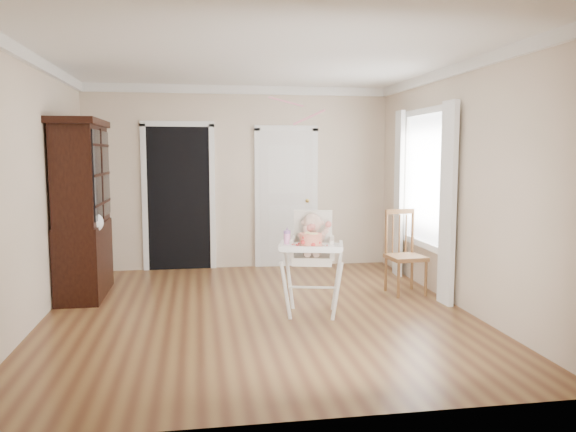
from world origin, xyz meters
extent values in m
plane|color=brown|center=(0.00, 0.00, 0.00)|extent=(5.00, 5.00, 0.00)
plane|color=white|center=(0.00, 0.00, 2.70)|extent=(5.00, 5.00, 0.00)
plane|color=beige|center=(0.00, 2.50, 1.35)|extent=(4.50, 0.00, 4.50)
plane|color=beige|center=(-2.25, 0.00, 1.35)|extent=(0.00, 5.00, 5.00)
plane|color=beige|center=(2.25, 0.00, 1.35)|extent=(0.00, 5.00, 5.00)
cube|color=black|center=(-0.90, 2.48, 1.05)|extent=(0.90, 0.03, 2.10)
cube|color=white|center=(-1.39, 2.48, 1.05)|extent=(0.08, 0.05, 2.18)
cube|color=white|center=(-0.41, 2.48, 1.05)|extent=(0.08, 0.05, 2.18)
cube|color=white|center=(-0.90, 2.48, 2.14)|extent=(1.06, 0.05, 0.08)
cube|color=white|center=(0.70, 2.48, 1.02)|extent=(0.80, 0.05, 2.05)
cube|color=white|center=(0.26, 2.48, 1.02)|extent=(0.08, 0.05, 2.13)
cube|color=white|center=(1.14, 2.48, 1.02)|extent=(0.08, 0.05, 2.13)
sphere|color=gold|center=(1.02, 2.44, 1.00)|extent=(0.06, 0.06, 0.06)
cube|color=white|center=(2.23, 0.80, 1.40)|extent=(0.02, 1.20, 1.60)
cube|color=white|center=(2.21, 0.80, 2.24)|extent=(0.06, 1.36, 0.08)
cube|color=white|center=(2.15, 0.02, 1.15)|extent=(0.08, 0.28, 2.30)
cube|color=white|center=(2.15, 1.58, 1.15)|extent=(0.08, 0.28, 2.30)
cylinder|color=white|center=(0.25, -0.31, 0.30)|extent=(0.16, 0.11, 0.65)
cylinder|color=white|center=(0.76, -0.44, 0.30)|extent=(0.11, 0.16, 0.65)
cylinder|color=white|center=(0.36, 0.15, 0.30)|extent=(0.11, 0.16, 0.65)
cylinder|color=white|center=(0.87, 0.03, 0.30)|extent=(0.16, 0.11, 0.65)
cylinder|color=white|center=(0.55, -0.20, 0.31)|extent=(0.49, 0.15, 0.03)
cube|color=silver|center=(0.56, -0.14, 0.60)|extent=(0.50, 0.48, 0.09)
cube|color=silver|center=(0.36, -0.09, 0.73)|extent=(0.13, 0.37, 0.20)
cube|color=silver|center=(0.76, -0.19, 0.73)|extent=(0.13, 0.37, 0.20)
cube|color=silver|center=(0.61, 0.04, 0.86)|extent=(0.42, 0.16, 0.48)
cube|color=white|center=(0.50, -0.40, 0.77)|extent=(0.70, 0.57, 0.03)
cube|color=white|center=(0.45, -0.60, 0.79)|extent=(0.60, 0.18, 0.04)
ellipsoid|color=beige|center=(0.57, -0.11, 0.76)|extent=(0.26, 0.23, 0.28)
sphere|color=beige|center=(0.57, -0.11, 0.99)|extent=(0.24, 0.24, 0.20)
sphere|color=red|center=(0.55, -0.17, 0.82)|extent=(0.14, 0.14, 0.14)
sphere|color=red|center=(0.52, -0.19, 0.94)|extent=(0.07, 0.07, 0.07)
sphere|color=red|center=(0.71, -0.24, 0.98)|extent=(0.07, 0.07, 0.07)
cylinder|color=silver|center=(0.48, -0.44, 0.79)|extent=(0.29, 0.29, 0.01)
cylinder|color=red|center=(0.48, -0.44, 0.85)|extent=(0.23, 0.23, 0.12)
cylinder|color=#F2E08C|center=(0.50, -0.46, 0.91)|extent=(0.10, 0.10, 0.02)
cylinder|color=#FA99D7|center=(0.28, -0.23, 0.84)|extent=(0.07, 0.07, 0.11)
cylinder|color=#9B66B2|center=(0.28, -0.23, 0.91)|extent=(0.07, 0.07, 0.03)
cone|color=#9B66B2|center=(0.28, -0.23, 0.94)|extent=(0.02, 0.02, 0.04)
cube|color=black|center=(-1.99, 1.08, 0.44)|extent=(0.49, 1.17, 0.88)
cube|color=black|center=(-1.99, 1.08, 1.47)|extent=(0.45, 1.17, 1.17)
cube|color=black|center=(-1.76, 0.79, 1.47)|extent=(0.02, 0.51, 1.03)
cube|color=black|center=(-1.76, 1.37, 1.47)|extent=(0.02, 0.51, 1.03)
cube|color=black|center=(-1.99, 1.08, 2.07)|extent=(0.53, 1.25, 0.08)
ellipsoid|color=white|center=(-1.79, 0.74, 0.93)|extent=(0.20, 0.16, 0.22)
cube|color=brown|center=(1.87, 0.55, 0.45)|extent=(0.46, 0.46, 0.05)
cylinder|color=brown|center=(1.71, 0.35, 0.22)|extent=(0.04, 0.04, 0.45)
cylinder|color=brown|center=(2.07, 0.38, 0.22)|extent=(0.04, 0.04, 0.45)
cylinder|color=brown|center=(1.68, 0.71, 0.22)|extent=(0.04, 0.04, 0.45)
cylinder|color=brown|center=(2.03, 0.74, 0.22)|extent=(0.04, 0.04, 0.45)
cylinder|color=brown|center=(1.68, 0.72, 0.74)|extent=(0.04, 0.04, 0.58)
cylinder|color=brown|center=(2.03, 0.75, 0.74)|extent=(0.04, 0.04, 0.58)
cube|color=brown|center=(1.86, 0.73, 1.00)|extent=(0.38, 0.08, 0.06)
camera|label=1|loc=(-0.64, -5.89, 1.72)|focal=35.00mm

